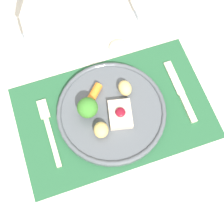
# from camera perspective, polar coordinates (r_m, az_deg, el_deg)

# --- Properties ---
(ground_plane) EXTENTS (8.00, 8.00, 0.00)m
(ground_plane) POSITION_cam_1_polar(r_m,az_deg,el_deg) (1.52, 0.19, -10.10)
(ground_plane) COLOR #4C4742
(dining_table) EXTENTS (1.43, 1.29, 0.75)m
(dining_table) POSITION_cam_1_polar(r_m,az_deg,el_deg) (0.87, 0.33, -1.89)
(dining_table) COLOR beige
(dining_table) RESTS_ON ground_plane
(placemat) EXTENTS (0.49, 0.30, 0.00)m
(placemat) POSITION_cam_1_polar(r_m,az_deg,el_deg) (0.80, 0.36, -0.15)
(placemat) COLOR #235633
(placemat) RESTS_ON dining_table
(dinner_plate) EXTENTS (0.28, 0.28, 0.08)m
(dinner_plate) POSITION_cam_1_polar(r_m,az_deg,el_deg) (0.78, -0.21, -0.11)
(dinner_plate) COLOR #4C5156
(dinner_plate) RESTS_ON placemat
(fork) EXTENTS (0.02, 0.18, 0.01)m
(fork) POSITION_cam_1_polar(r_m,az_deg,el_deg) (0.80, -11.53, -2.75)
(fork) COLOR beige
(fork) RESTS_ON placemat
(knife) EXTENTS (0.02, 0.18, 0.01)m
(knife) POSITION_cam_1_polar(r_m,az_deg,el_deg) (0.83, 12.69, 3.02)
(knife) COLOR beige
(knife) RESTS_ON placemat
(spoon) EXTENTS (0.17, 0.04, 0.02)m
(spoon) POSITION_cam_1_polar(r_m,az_deg,el_deg) (0.88, 0.25, 11.63)
(spoon) COLOR beige
(spoon) RESTS_ON dining_table
(wine_glass_far) EXTENTS (0.08, 0.08, 0.21)m
(wine_glass_far) POSITION_cam_1_polar(r_m,az_deg,el_deg) (0.81, -18.30, 17.08)
(wine_glass_far) COLOR white
(wine_glass_far) RESTS_ON dining_table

